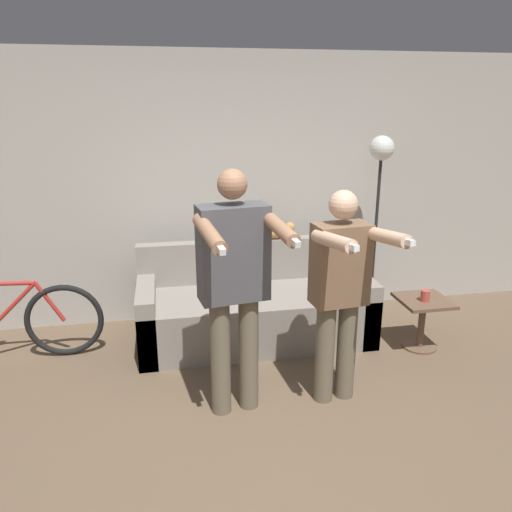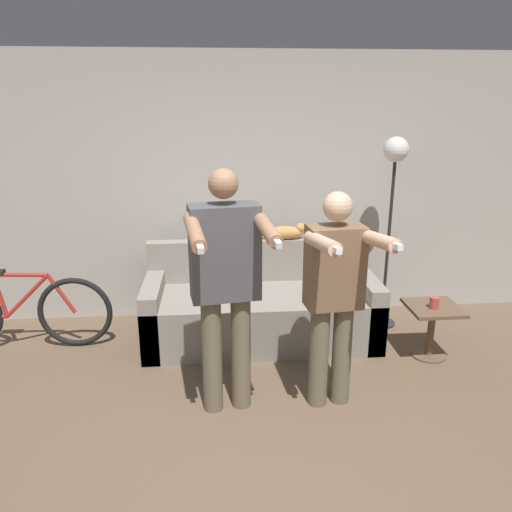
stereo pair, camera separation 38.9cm
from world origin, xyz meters
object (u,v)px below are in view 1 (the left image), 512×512
at_px(person_left, 234,279).
at_px(couch, 254,309).
at_px(side_table, 423,313).
at_px(cup, 425,296).
at_px(person_right, 340,286).
at_px(floor_lamp, 380,174).
at_px(bicycle, 5,323).
at_px(cat, 276,232).

bearing_deg(person_left, couch, 64.52).
distance_m(side_table, cup, 0.19).
distance_m(person_left, person_right, 0.76).
height_order(floor_lamp, cup, floor_lamp).
height_order(side_table, bicycle, bicycle).
height_order(side_table, cup, cup).
bearing_deg(bicycle, person_right, -22.94).
height_order(couch, cup, couch).
xyz_separation_m(couch, floor_lamp, (1.24, 0.20, 1.19)).
bearing_deg(floor_lamp, bicycle, -176.26).
bearing_deg(person_right, couch, 104.17).
bearing_deg(bicycle, floor_lamp, 3.74).
bearing_deg(bicycle, cat, 8.15).
height_order(person_right, cup, person_right).
distance_m(person_left, cup, 1.92).
xyz_separation_m(side_table, bicycle, (-3.60, 0.45, 0.01)).
relative_size(person_right, cat, 3.33).
bearing_deg(cup, person_left, -161.51).
xyz_separation_m(person_left, person_right, (0.75, -0.00, -0.11)).
xyz_separation_m(cat, floor_lamp, (0.97, -0.12, 0.54)).
relative_size(person_right, floor_lamp, 0.86).
distance_m(cat, cup, 1.48).
bearing_deg(person_left, cup, 10.27).
relative_size(couch, side_table, 4.48).
xyz_separation_m(side_table, cup, (-0.02, -0.04, 0.18)).
bearing_deg(bicycle, side_table, -7.13).
distance_m(person_left, side_table, 2.01).
bearing_deg(floor_lamp, couch, -170.80).
distance_m(couch, side_table, 1.52).
xyz_separation_m(person_right, floor_lamp, (0.83, 1.31, 0.58)).
distance_m(person_left, bicycle, 2.21).
xyz_separation_m(cat, bicycle, (-2.43, -0.35, -0.59)).
relative_size(person_right, cup, 15.97).
relative_size(couch, cup, 21.28).
xyz_separation_m(person_right, side_table, (1.03, 0.64, -0.57)).
bearing_deg(person_left, side_table, 11.29).
height_order(couch, bicycle, couch).
xyz_separation_m(couch, person_right, (0.41, -1.11, 0.62)).
bearing_deg(person_left, person_right, -8.52).
relative_size(floor_lamp, side_table, 3.91).
bearing_deg(couch, person_left, -107.26).
bearing_deg(side_table, cat, 145.74).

